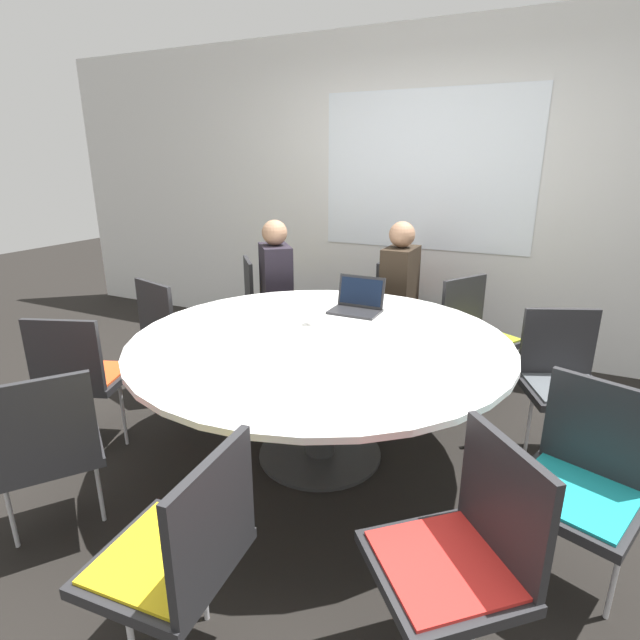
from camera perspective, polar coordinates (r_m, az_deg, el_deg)
name	(u,v)px	position (r m, az deg, el deg)	size (l,w,h in m)	color
ground_plane	(320,454)	(3.04, 0.00, -15.06)	(16.00, 16.00, 0.00)	black
wall_back	(425,196)	(4.51, 11.91, 13.75)	(8.00, 0.07, 2.70)	silver
conference_table	(320,356)	(2.75, 0.00, -4.11)	(2.05, 2.05, 0.73)	#333333
chair_0	(399,301)	(4.28, 9.05, 2.19)	(0.42, 0.44, 0.85)	#262628
chair_1	(264,298)	(4.33, -6.40, 2.46)	(0.61, 0.61, 0.85)	#262628
chair_2	(173,326)	(3.75, -16.46, -0.65)	(0.54, 0.52, 0.85)	#262628
chair_3	(81,371)	(3.16, -25.67, -5.25)	(0.56, 0.55, 0.85)	#262628
chair_4	(44,444)	(2.47, -28.98, -12.33)	(0.60, 0.60, 0.85)	#262628
chair_5	(182,548)	(1.76, -15.55, -23.79)	(0.45, 0.47, 0.85)	#262628
chair_6	(463,547)	(1.76, 16.02, -23.63)	(0.61, 0.61, 0.85)	#262628
chair_7	(583,475)	(2.23, 27.87, -15.39)	(0.55, 0.54, 0.85)	#262628
chair_8	(564,375)	(3.12, 26.09, -5.62)	(0.57, 0.56, 0.85)	#262628
chair_9	(475,328)	(3.71, 17.33, -0.92)	(0.59, 0.59, 0.85)	#262628
person_0	(401,286)	(3.99, 9.28, 3.90)	(0.26, 0.36, 1.20)	#2D2319
person_1	(278,282)	(4.06, -4.84, 4.32)	(0.40, 0.42, 1.20)	#231E28
laptop	(358,303)	(3.17, 4.37, 1.96)	(0.31, 0.24, 0.21)	#232326
coffee_cup	(313,317)	(2.91, -0.79, 0.38)	(0.07, 0.07, 0.09)	white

